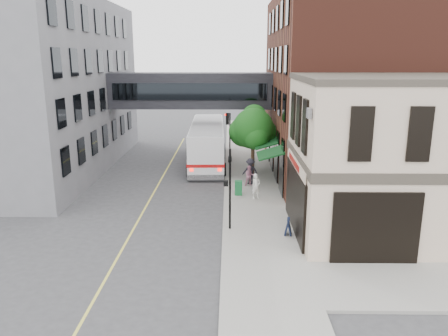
{
  "coord_description": "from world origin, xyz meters",
  "views": [
    {
      "loc": [
        0.37,
        -20.55,
        9.38
      ],
      "look_at": [
        0.06,
        3.5,
        3.21
      ],
      "focal_mm": 35.0,
      "sensor_mm": 36.0,
      "label": 1
    }
  ],
  "objects_px": {
    "pedestrian_b": "(250,176)",
    "newspaper_box": "(238,188)",
    "bus": "(207,141)",
    "pedestrian_a": "(256,186)",
    "sandwich_board": "(288,227)",
    "pedestrian_c": "(250,171)"
  },
  "relations": [
    {
      "from": "pedestrian_b",
      "to": "newspaper_box",
      "type": "distance_m",
      "value": 2.33
    },
    {
      "from": "pedestrian_c",
      "to": "sandwich_board",
      "type": "distance_m",
      "value": 9.69
    },
    {
      "from": "pedestrian_c",
      "to": "bus",
      "type": "bearing_deg",
      "value": 144.47
    },
    {
      "from": "sandwich_board",
      "to": "newspaper_box",
      "type": "bearing_deg",
      "value": 119.7
    },
    {
      "from": "bus",
      "to": "pedestrian_a",
      "type": "xyz_separation_m",
      "value": [
        3.78,
        -10.69,
        -0.97
      ]
    },
    {
      "from": "pedestrian_b",
      "to": "newspaper_box",
      "type": "height_order",
      "value": "pedestrian_b"
    },
    {
      "from": "pedestrian_a",
      "to": "bus",
      "type": "bearing_deg",
      "value": 84.59
    },
    {
      "from": "newspaper_box",
      "to": "sandwich_board",
      "type": "bearing_deg",
      "value": -69.93
    },
    {
      "from": "pedestrian_a",
      "to": "sandwich_board",
      "type": "relative_size",
      "value": 1.84
    },
    {
      "from": "newspaper_box",
      "to": "pedestrian_a",
      "type": "bearing_deg",
      "value": -33.02
    },
    {
      "from": "bus",
      "to": "sandwich_board",
      "type": "bearing_deg",
      "value": -73.06
    },
    {
      "from": "pedestrian_a",
      "to": "newspaper_box",
      "type": "bearing_deg",
      "value": 122.07
    },
    {
      "from": "newspaper_box",
      "to": "sandwich_board",
      "type": "height_order",
      "value": "newspaper_box"
    },
    {
      "from": "pedestrian_a",
      "to": "pedestrian_b",
      "type": "distance_m",
      "value": 2.93
    },
    {
      "from": "bus",
      "to": "pedestrian_b",
      "type": "xyz_separation_m",
      "value": [
        3.47,
        -7.78,
        -1.06
      ]
    },
    {
      "from": "pedestrian_b",
      "to": "sandwich_board",
      "type": "relative_size",
      "value": 1.65
    },
    {
      "from": "pedestrian_a",
      "to": "pedestrian_b",
      "type": "relative_size",
      "value": 1.12
    },
    {
      "from": "sandwich_board",
      "to": "pedestrian_a",
      "type": "bearing_deg",
      "value": 112.09
    },
    {
      "from": "pedestrian_b",
      "to": "sandwich_board",
      "type": "bearing_deg",
      "value": -88.18
    },
    {
      "from": "sandwich_board",
      "to": "pedestrian_c",
      "type": "bearing_deg",
      "value": 109.09
    },
    {
      "from": "pedestrian_a",
      "to": "pedestrian_c",
      "type": "bearing_deg",
      "value": 69.02
    },
    {
      "from": "pedestrian_b",
      "to": "sandwich_board",
      "type": "distance_m",
      "value": 9.2
    }
  ]
}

